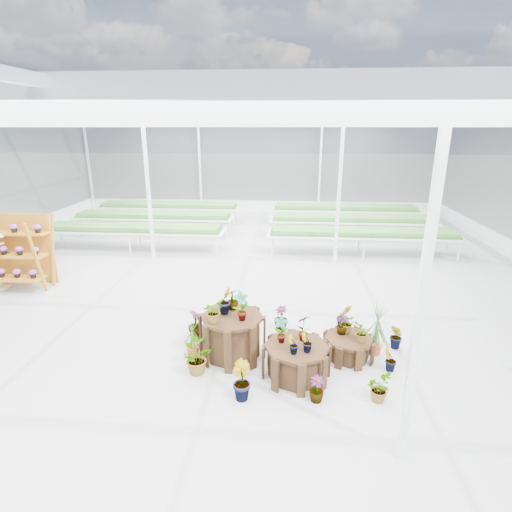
# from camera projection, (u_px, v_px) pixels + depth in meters

# --- Properties ---
(ground_plane) EXTENTS (24.00, 24.00, 0.00)m
(ground_plane) POSITION_uv_depth(u_px,v_px,m) (224.00, 315.00, 9.37)
(ground_plane) COLOR gray
(ground_plane) RESTS_ON ground
(greenhouse_shell) EXTENTS (18.00, 24.00, 4.50)m
(greenhouse_shell) POSITION_uv_depth(u_px,v_px,m) (222.00, 221.00, 8.67)
(greenhouse_shell) COLOR white
(greenhouse_shell) RESTS_ON ground
(steel_frame) EXTENTS (18.00, 24.00, 4.50)m
(steel_frame) POSITION_uv_depth(u_px,v_px,m) (222.00, 221.00, 8.67)
(steel_frame) COLOR silver
(steel_frame) RESTS_ON ground
(nursery_benches) EXTENTS (16.00, 7.00, 0.84)m
(nursery_benches) POSITION_uv_depth(u_px,v_px,m) (251.00, 226.00, 16.07)
(nursery_benches) COLOR silver
(nursery_benches) RESTS_ON ground
(plinth_tall) EXTENTS (1.23, 1.23, 0.83)m
(plinth_tall) POSITION_uv_depth(u_px,v_px,m) (232.00, 336.00, 7.59)
(plinth_tall) COLOR #331F10
(plinth_tall) RESTS_ON ground
(plinth_mid) EXTENTS (1.30, 1.30, 0.61)m
(plinth_mid) POSITION_uv_depth(u_px,v_px,m) (296.00, 361.00, 6.97)
(plinth_mid) COLOR #331F10
(plinth_mid) RESTS_ON ground
(plinth_low) EXTENTS (1.17, 1.17, 0.42)m
(plinth_low) POSITION_uv_depth(u_px,v_px,m) (348.00, 347.00, 7.58)
(plinth_low) COLOR #331F10
(plinth_low) RESTS_ON ground
(shelf_rack) EXTENTS (1.86, 0.99, 1.97)m
(shelf_rack) POSITION_uv_depth(u_px,v_px,m) (14.00, 253.00, 10.68)
(shelf_rack) COLOR #9A5D15
(shelf_rack) RESTS_ON ground
(nursery_plants) EXTENTS (4.38, 2.90, 1.40)m
(nursery_plants) POSITION_uv_depth(u_px,v_px,m) (280.00, 334.00, 7.45)
(nursery_plants) COLOR #3D7330
(nursery_plants) RESTS_ON ground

